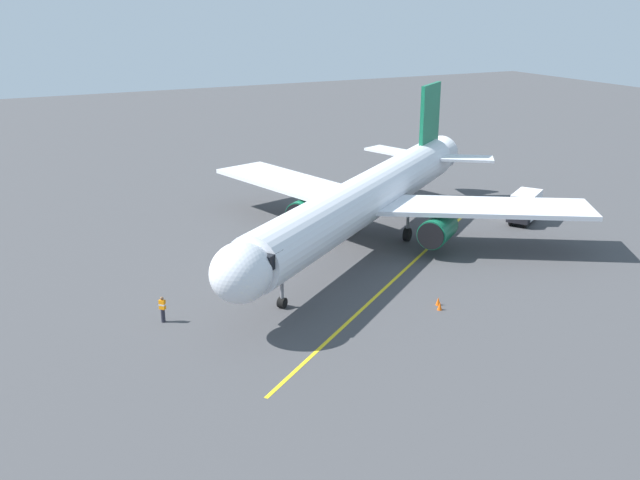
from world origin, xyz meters
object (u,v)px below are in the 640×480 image
at_px(airplane, 367,198).
at_px(safety_cone_nose_right, 440,306).
at_px(ground_crew_marshaller, 163,309).
at_px(box_truck_near_nose, 525,207).
at_px(safety_cone_nose_left, 438,301).

bearing_deg(airplane, safety_cone_nose_right, 81.48).
relative_size(ground_crew_marshaller, box_truck_near_nose, 0.35).
bearing_deg(box_truck_near_nose, safety_cone_nose_right, 34.94).
xyz_separation_m(box_truck_near_nose, safety_cone_nose_left, (17.78, 11.99, -1.11)).
distance_m(airplane, box_truck_near_nose, 16.38).
height_order(box_truck_near_nose, safety_cone_nose_left, box_truck_near_nose).
height_order(ground_crew_marshaller, safety_cone_nose_right, ground_crew_marshaller).
relative_size(ground_crew_marshaller, safety_cone_nose_left, 3.11).
bearing_deg(box_truck_near_nose, safety_cone_nose_left, 33.99).
height_order(airplane, safety_cone_nose_left, airplane).
xyz_separation_m(ground_crew_marshaller, box_truck_near_nose, (-34.70, -6.53, 0.50)).
bearing_deg(safety_cone_nose_left, airplane, -97.38).
relative_size(box_truck_near_nose, safety_cone_nose_right, 8.93).
bearing_deg(ground_crew_marshaller, safety_cone_nose_left, 162.14).
bearing_deg(ground_crew_marshaller, box_truck_near_nose, -169.34).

